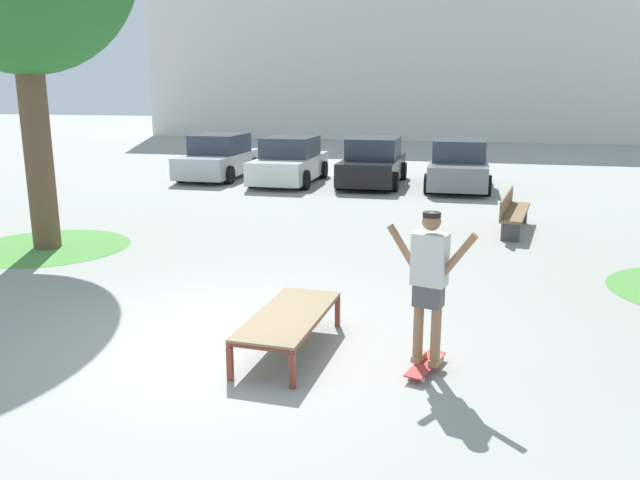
% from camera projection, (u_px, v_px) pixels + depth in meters
% --- Properties ---
extents(ground_plane, '(120.00, 120.00, 0.00)m').
position_uv_depth(ground_plane, '(229.00, 343.00, 7.74)').
color(ground_plane, '#999993').
extents(building_facade, '(30.77, 4.00, 13.69)m').
position_uv_depth(building_facade, '(392.00, 24.00, 38.48)').
color(building_facade, silver).
rests_on(building_facade, ground).
extents(skate_box, '(0.83, 1.93, 0.46)m').
position_uv_depth(skate_box, '(289.00, 317.00, 7.44)').
color(skate_box, brown).
rests_on(skate_box, ground).
extents(skateboard, '(0.41, 0.82, 0.09)m').
position_uv_depth(skateboard, '(426.00, 365.00, 6.96)').
color(skateboard, '#B23333').
rests_on(skateboard, ground).
extents(skater, '(0.98, 0.38, 1.69)m').
position_uv_depth(skater, '(429.00, 278.00, 6.73)').
color(skater, '#8E6647').
rests_on(skater, skateboard).
extents(grass_patch_near_left, '(3.13, 3.13, 0.01)m').
position_uv_depth(grass_patch_near_left, '(48.00, 247.00, 12.44)').
color(grass_patch_near_left, '#519342').
rests_on(grass_patch_near_left, ground).
extents(car_silver, '(1.98, 4.23, 1.50)m').
position_uv_depth(car_silver, '(219.00, 158.00, 21.96)').
color(car_silver, '#B7BABF').
rests_on(car_silver, ground).
extents(car_white, '(2.00, 4.24, 1.50)m').
position_uv_depth(car_white, '(290.00, 162.00, 20.80)').
color(car_white, silver).
rests_on(car_white, ground).
extents(car_black, '(1.99, 4.24, 1.50)m').
position_uv_depth(car_black, '(373.00, 163.00, 20.46)').
color(car_black, black).
rests_on(car_black, ground).
extents(car_grey, '(1.99, 4.24, 1.50)m').
position_uv_depth(car_grey, '(459.00, 166.00, 19.70)').
color(car_grey, slate).
rests_on(car_grey, ground).
extents(park_bench, '(0.76, 2.44, 0.83)m').
position_uv_depth(park_bench, '(513.00, 211.00, 13.71)').
color(park_bench, brown).
rests_on(park_bench, ground).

